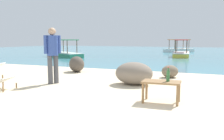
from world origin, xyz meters
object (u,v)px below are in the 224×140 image
Objects in this scene: bottle at (168,76)px; person_standing at (53,51)px; boat_yellow at (181,53)px; boat_green at (65,53)px; boat_white at (179,49)px; low_bench_table at (161,85)px.

person_standing is at bearing 164.92° from bottle.
boat_yellow is 8.77m from boat_green.
boat_white is at bearing 119.34° from person_standing.
low_bench_table is 0.21× the size of boat_green.
boat_yellow is at bearing 92.31° from low_bench_table.
boat_yellow is 7.39m from boat_white.
low_bench_table is 3.55m from person_standing.
person_standing is 20.74m from boat_white.
boat_green is at bearing 131.81° from bottle.
bottle is 0.08× the size of boat_green.
person_standing is (-3.50, 0.94, 0.38)m from bottle.
bottle is at bearing 16.26° from person_standing.
bottle is at bearing 161.45° from boat_green.
person_standing is at bearing -13.94° from boat_yellow.
boat_yellow is 1.00× the size of boat_green.
boat_white is at bearing -176.66° from boat_yellow.
low_bench_table is 14.46m from boat_yellow.
boat_green reaches higher than low_bench_table.
boat_yellow is 1.02× the size of boat_white.
boat_yellow is (1.91, 13.43, -0.70)m from person_standing.
person_standing is at bearing 151.52° from boat_green.
low_bench_table is at bearing -0.06° from boat_yellow.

